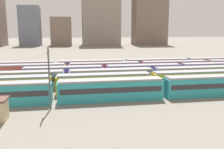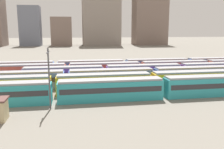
# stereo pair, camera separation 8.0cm
# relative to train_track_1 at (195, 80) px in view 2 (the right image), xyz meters

# --- Properties ---
(ground_plane) EXTENTS (600.00, 600.00, 0.00)m
(ground_plane) POSITION_rel_train_track_1_xyz_m (-28.68, 7.80, -1.90)
(ground_plane) COLOR slate
(train_track_1) EXTENTS (93.60, 3.06, 3.75)m
(train_track_1) POSITION_rel_train_track_1_xyz_m (0.00, 0.00, 0.00)
(train_track_1) COLOR yellow
(train_track_1) RESTS_ON ground_plane
(train_track_3) EXTENTS (93.60, 3.06, 3.75)m
(train_track_3) POSITION_rel_train_track_1_xyz_m (11.02, 10.40, 0.00)
(train_track_3) COLOR #6B429E
(train_track_3) RESTS_ON ground_plane
(train_track_4) EXTENTS (74.70, 3.06, 3.75)m
(train_track_4) POSITION_rel_train_track_1_xyz_m (-7.11, 15.60, 0.00)
(train_track_4) COLOR #BC4C38
(train_track_4) RESTS_ON ground_plane
(train_track_5) EXTENTS (93.60, 3.06, 3.75)m
(train_track_5) POSITION_rel_train_track_1_xyz_m (-0.82, 20.80, 0.00)
(train_track_5) COLOR #4C70BC
(train_track_5) RESTS_ON ground_plane
(catenary_pole_0) EXTENTS (0.24, 3.20, 9.36)m
(catenary_pole_0) POSITION_rel_train_track_1_xyz_m (-28.30, -8.40, 3.32)
(catenary_pole_0) COLOR #4C4C51
(catenary_pole_0) RESTS_ON ground_plane
(distant_building_1) EXTENTS (14.40, 12.89, 28.33)m
(distant_building_1) POSITION_rel_train_track_1_xyz_m (-53.65, 141.03, 12.26)
(distant_building_1) COLOR slate
(distant_building_1) RESTS_ON ground_plane
(distant_building_2) EXTENTS (14.65, 20.09, 20.53)m
(distant_building_2) POSITION_rel_train_track_1_xyz_m (-31.57, 141.03, 8.36)
(distant_building_2) COLOR #7A665B
(distant_building_2) RESTS_ON ground_plane
(distant_building_3) EXTENTS (27.69, 18.37, 43.33)m
(distant_building_3) POSITION_rel_train_track_1_xyz_m (-2.23, 141.03, 19.76)
(distant_building_3) COLOR gray
(distant_building_3) RESTS_ON ground_plane
(distant_building_4) EXTENTS (25.15, 15.73, 40.40)m
(distant_building_4) POSITION_rel_train_track_1_xyz_m (35.83, 141.03, 18.29)
(distant_building_4) COLOR #7A665B
(distant_building_4) RESTS_ON ground_plane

